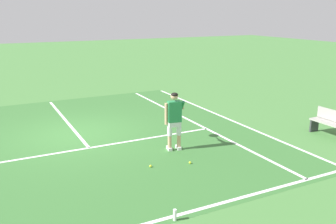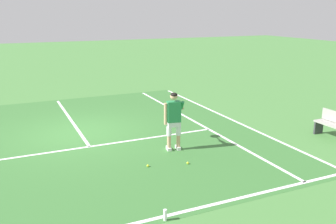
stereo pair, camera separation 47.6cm
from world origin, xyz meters
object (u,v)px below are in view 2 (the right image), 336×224
at_px(tennis_ball_near_feet, 148,166).
at_px(courtside_bench, 336,125).
at_px(tennis_player, 174,117).
at_px(tennis_ball_by_baseline, 188,163).
at_px(water_bottle, 165,215).

relative_size(tennis_ball_near_feet, courtside_bench, 0.05).
bearing_deg(tennis_player, tennis_ball_by_baseline, -95.95).
height_order(tennis_player, water_bottle, tennis_player).
xyz_separation_m(tennis_player, courtside_bench, (5.05, -1.27, -0.54)).
bearing_deg(courtside_bench, tennis_ball_by_baseline, 178.38).
bearing_deg(tennis_player, courtside_bench, -14.09).
height_order(tennis_ball_by_baseline, water_bottle, water_bottle).
xyz_separation_m(tennis_ball_near_feet, courtside_bench, (6.20, -0.42, 0.42)).
height_order(tennis_ball_by_baseline, courtside_bench, courtside_bench).
xyz_separation_m(tennis_player, water_bottle, (-1.77, -3.37, -0.87)).
bearing_deg(courtside_bench, tennis_player, 165.91).
relative_size(tennis_ball_near_feet, water_bottle, 0.28).
xyz_separation_m(tennis_ball_by_baseline, courtside_bench, (5.17, -0.15, 0.42)).
bearing_deg(tennis_player, water_bottle, -117.70).
distance_m(tennis_player, courtside_bench, 5.24).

